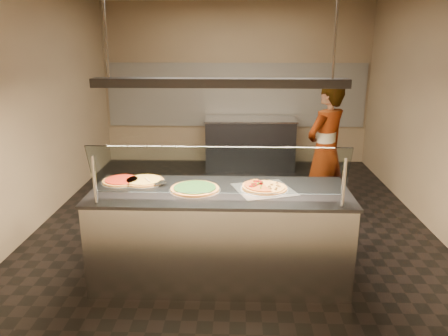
{
  "coord_description": "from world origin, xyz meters",
  "views": [
    {
      "loc": [
        0.06,
        -5.38,
        2.33
      ],
      "look_at": [
        -0.09,
        -0.97,
        1.02
      ],
      "focal_mm": 35.0,
      "sensor_mm": 36.0,
      "label": 1
    }
  ],
  "objects_px": {
    "half_pizza_sausage": "(275,187)",
    "worker": "(325,149)",
    "pizza_cheese": "(144,181)",
    "pizza_tomato": "(122,180)",
    "serving_counter": "(220,234)",
    "perforated_tray": "(264,189)",
    "heat_lamp_housing": "(220,83)",
    "prep_table": "(250,143)",
    "sneeze_guard": "(218,171)",
    "pizza_spinach": "(195,188)",
    "pizza_spatula": "(153,181)",
    "half_pizza_pepperoni": "(253,186)"
  },
  "relations": [
    {
      "from": "pizza_tomato",
      "to": "pizza_cheese",
      "type": "bearing_deg",
      "value": 0.77
    },
    {
      "from": "serving_counter",
      "to": "pizza_cheese",
      "type": "bearing_deg",
      "value": 163.71
    },
    {
      "from": "pizza_spinach",
      "to": "pizza_tomato",
      "type": "bearing_deg",
      "value": 163.49
    },
    {
      "from": "pizza_spatula",
      "to": "worker",
      "type": "bearing_deg",
      "value": 38.24
    },
    {
      "from": "half_pizza_pepperoni",
      "to": "pizza_spatula",
      "type": "xyz_separation_m",
      "value": [
        -1.01,
        0.15,
        -0.0
      ]
    },
    {
      "from": "heat_lamp_housing",
      "to": "prep_table",
      "type": "bearing_deg",
      "value": 84.44
    },
    {
      "from": "sneeze_guard",
      "to": "pizza_spatula",
      "type": "xyz_separation_m",
      "value": [
        -0.69,
        0.52,
        -0.27
      ]
    },
    {
      "from": "pizza_spatula",
      "to": "heat_lamp_housing",
      "type": "xyz_separation_m",
      "value": [
        0.69,
        -0.18,
        0.99
      ]
    },
    {
      "from": "pizza_cheese",
      "to": "pizza_tomato",
      "type": "height_order",
      "value": "same"
    },
    {
      "from": "perforated_tray",
      "to": "half_pizza_pepperoni",
      "type": "xyz_separation_m",
      "value": [
        -0.1,
        0.0,
        0.03
      ]
    },
    {
      "from": "pizza_spatula",
      "to": "prep_table",
      "type": "distance_m",
      "value": 3.97
    },
    {
      "from": "half_pizza_pepperoni",
      "to": "pizza_spatula",
      "type": "distance_m",
      "value": 1.02
    },
    {
      "from": "pizza_cheese",
      "to": "prep_table",
      "type": "bearing_deg",
      "value": 72.58
    },
    {
      "from": "pizza_cheese",
      "to": "pizza_spatula",
      "type": "height_order",
      "value": "pizza_spatula"
    },
    {
      "from": "worker",
      "to": "sneeze_guard",
      "type": "bearing_deg",
      "value": 16.19
    },
    {
      "from": "half_pizza_sausage",
      "to": "pizza_cheese",
      "type": "bearing_deg",
      "value": 171.39
    },
    {
      "from": "sneeze_guard",
      "to": "half_pizza_sausage",
      "type": "bearing_deg",
      "value": 35.06
    },
    {
      "from": "perforated_tray",
      "to": "serving_counter",
      "type": "bearing_deg",
      "value": -175.65
    },
    {
      "from": "pizza_tomato",
      "to": "sneeze_guard",
      "type": "bearing_deg",
      "value": -29.34
    },
    {
      "from": "prep_table",
      "to": "worker",
      "type": "distance_m",
      "value": 2.43
    },
    {
      "from": "sneeze_guard",
      "to": "worker",
      "type": "xyz_separation_m",
      "value": [
        1.34,
        2.12,
        -0.32
      ]
    },
    {
      "from": "pizza_cheese",
      "to": "pizza_spatula",
      "type": "relative_size",
      "value": 1.67
    },
    {
      "from": "half_pizza_pepperoni",
      "to": "prep_table",
      "type": "xyz_separation_m",
      "value": [
        0.06,
        3.94,
        -0.5
      ]
    },
    {
      "from": "pizza_tomato",
      "to": "worker",
      "type": "relative_size",
      "value": 0.23
    },
    {
      "from": "worker",
      "to": "pizza_tomato",
      "type": "bearing_deg",
      "value": -8.14
    },
    {
      "from": "pizza_spinach",
      "to": "pizza_cheese",
      "type": "xyz_separation_m",
      "value": [
        -0.54,
        0.23,
        -0.0
      ]
    },
    {
      "from": "half_pizza_sausage",
      "to": "worker",
      "type": "bearing_deg",
      "value": 65.12
    },
    {
      "from": "pizza_cheese",
      "to": "perforated_tray",
      "type": "bearing_deg",
      "value": -9.26
    },
    {
      "from": "pizza_cheese",
      "to": "sneeze_guard",
      "type": "bearing_deg",
      "value": -36.09
    },
    {
      "from": "prep_table",
      "to": "pizza_tomato",
      "type": "bearing_deg",
      "value": -110.52
    },
    {
      "from": "perforated_tray",
      "to": "pizza_cheese",
      "type": "height_order",
      "value": "pizza_cheese"
    },
    {
      "from": "sneeze_guard",
      "to": "heat_lamp_housing",
      "type": "distance_m",
      "value": 0.8
    },
    {
      "from": "half_pizza_pepperoni",
      "to": "pizza_cheese",
      "type": "xyz_separation_m",
      "value": [
        -1.11,
        0.2,
        -0.02
      ]
    },
    {
      "from": "perforated_tray",
      "to": "pizza_tomato",
      "type": "xyz_separation_m",
      "value": [
        -1.44,
        0.19,
        0.01
      ]
    },
    {
      "from": "pizza_tomato",
      "to": "heat_lamp_housing",
      "type": "xyz_separation_m",
      "value": [
        1.01,
        -0.23,
        1.01
      ]
    },
    {
      "from": "pizza_spatula",
      "to": "prep_table",
      "type": "height_order",
      "value": "pizza_spatula"
    },
    {
      "from": "pizza_spinach",
      "to": "heat_lamp_housing",
      "type": "bearing_deg",
      "value": 0.48
    },
    {
      "from": "perforated_tray",
      "to": "pizza_spinach",
      "type": "relative_size",
      "value": 1.32
    },
    {
      "from": "half_pizza_pepperoni",
      "to": "half_pizza_sausage",
      "type": "distance_m",
      "value": 0.21
    },
    {
      "from": "pizza_cheese",
      "to": "worker",
      "type": "bearing_deg",
      "value": 36.02
    },
    {
      "from": "pizza_tomato",
      "to": "serving_counter",
      "type": "bearing_deg",
      "value": -12.6
    },
    {
      "from": "worker",
      "to": "heat_lamp_housing",
      "type": "height_order",
      "value": "heat_lamp_housing"
    },
    {
      "from": "half_pizza_pepperoni",
      "to": "heat_lamp_housing",
      "type": "distance_m",
      "value": 1.04
    },
    {
      "from": "pizza_spinach",
      "to": "pizza_tomato",
      "type": "height_order",
      "value": "pizza_spinach"
    },
    {
      "from": "serving_counter",
      "to": "perforated_tray",
      "type": "bearing_deg",
      "value": 4.35
    },
    {
      "from": "half_pizza_sausage",
      "to": "worker",
      "type": "height_order",
      "value": "worker"
    },
    {
      "from": "serving_counter",
      "to": "prep_table",
      "type": "height_order",
      "value": "same"
    },
    {
      "from": "pizza_spinach",
      "to": "heat_lamp_housing",
      "type": "xyz_separation_m",
      "value": [
        0.24,
        0.0,
        1.0
      ]
    },
    {
      "from": "sneeze_guard",
      "to": "heat_lamp_housing",
      "type": "bearing_deg",
      "value": 90.0
    },
    {
      "from": "half_pizza_pepperoni",
      "to": "pizza_spatula",
      "type": "relative_size",
      "value": 1.85
    }
  ]
}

